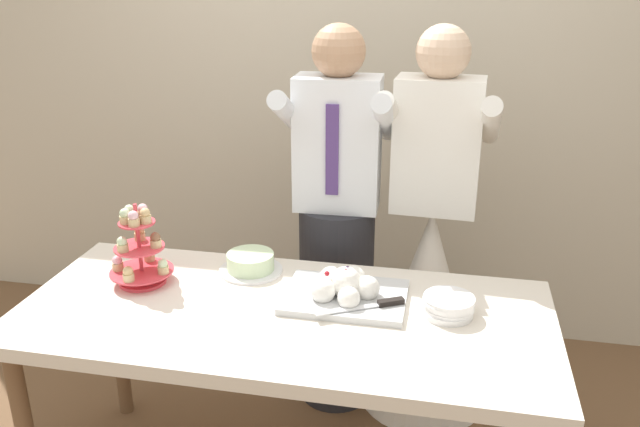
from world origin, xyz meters
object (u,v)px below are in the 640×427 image
object	(u,v)px
dessert_table	(283,329)
main_cake_tray	(345,290)
cupcake_stand	(139,250)
plate_stack	(448,306)
person_groom	(337,245)
round_cake	(251,263)
person_bride	(428,283)

from	to	relation	value
dessert_table	main_cake_tray	bearing A→B (deg)	30.13
dessert_table	cupcake_stand	bearing A→B (deg)	170.13
cupcake_stand	plate_stack	xyz separation A→B (m)	(1.10, -0.01, -0.09)
cupcake_stand	main_cake_tray	bearing A→B (deg)	1.17
person_groom	dessert_table	bearing A→B (deg)	-96.17
person_groom	main_cake_tray	bearing A→B (deg)	-76.78
plate_stack	round_cake	distance (m)	0.76
dessert_table	cupcake_stand	distance (m)	0.60
cupcake_stand	person_bride	size ratio (longest dim) A/B	0.18
dessert_table	person_groom	distance (m)	0.64
plate_stack	dessert_table	bearing A→B (deg)	-171.45
cupcake_stand	person_groom	size ratio (longest dim) A/B	0.18
cupcake_stand	person_bride	bearing A→B (deg)	30.18
plate_stack	round_cake	world-z (taller)	round_cake
person_bride	main_cake_tray	bearing A→B (deg)	-115.01
cupcake_stand	round_cake	world-z (taller)	cupcake_stand
main_cake_tray	plate_stack	world-z (taller)	main_cake_tray
round_cake	cupcake_stand	bearing A→B (deg)	-155.28
plate_stack	round_cake	size ratio (longest dim) A/B	0.74
round_cake	person_groom	bearing A→B (deg)	55.01
person_groom	person_bride	distance (m)	0.43
round_cake	person_bride	bearing A→B (deg)	32.96
main_cake_tray	person_groom	bearing A→B (deg)	103.22
cupcake_stand	main_cake_tray	distance (m)	0.75
cupcake_stand	person_groom	bearing A→B (deg)	40.98
main_cake_tray	plate_stack	bearing A→B (deg)	-4.92
cupcake_stand	round_cake	xyz separation A→B (m)	(0.36, 0.17, -0.09)
cupcake_stand	person_groom	xyz separation A→B (m)	(0.62, 0.54, -0.16)
dessert_table	person_groom	bearing A→B (deg)	83.83
plate_stack	person_bride	size ratio (longest dim) A/B	0.11
dessert_table	main_cake_tray	xyz separation A→B (m)	(0.19, 0.11, 0.11)
dessert_table	round_cake	size ratio (longest dim) A/B	7.50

